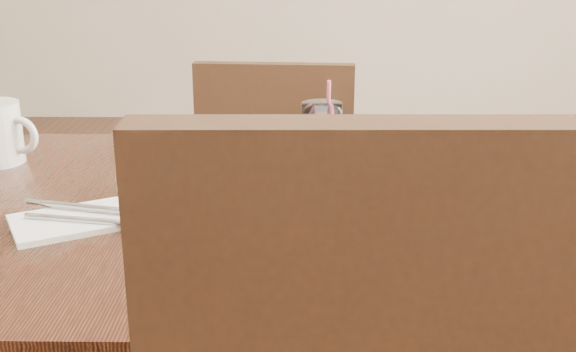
{
  "coord_description": "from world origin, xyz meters",
  "views": [
    {
      "loc": [
        0.03,
        -1.05,
        1.15
      ],
      "look_at": [
        0.02,
        -0.07,
        0.82
      ],
      "focal_mm": 45.0,
      "sensor_mm": 36.0,
      "label": 1
    }
  ],
  "objects_px": {
    "fries_plate": "(288,215)",
    "loaded_fries": "(288,182)",
    "table": "(275,250)",
    "chair_far": "(278,193)",
    "water_glass": "(321,140)"
  },
  "relations": [
    {
      "from": "table",
      "to": "chair_far",
      "type": "relative_size",
      "value": 1.41
    },
    {
      "from": "table",
      "to": "fries_plate",
      "type": "relative_size",
      "value": 3.44
    },
    {
      "from": "table",
      "to": "water_glass",
      "type": "height_order",
      "value": "water_glass"
    },
    {
      "from": "table",
      "to": "loaded_fries",
      "type": "relative_size",
      "value": 4.63
    },
    {
      "from": "fries_plate",
      "to": "loaded_fries",
      "type": "xyz_separation_m",
      "value": [
        0.0,
        0.0,
        0.05
      ]
    },
    {
      "from": "table",
      "to": "water_glass",
      "type": "distance_m",
      "value": 0.24
    },
    {
      "from": "loaded_fries",
      "to": "water_glass",
      "type": "xyz_separation_m",
      "value": [
        0.06,
        0.26,
        -0.01
      ]
    },
    {
      "from": "loaded_fries",
      "to": "water_glass",
      "type": "bearing_deg",
      "value": 77.69
    },
    {
      "from": "table",
      "to": "chair_far",
      "type": "bearing_deg",
      "value": 91.21
    },
    {
      "from": "chair_far",
      "to": "loaded_fries",
      "type": "distance_m",
      "value": 0.91
    },
    {
      "from": "fries_plate",
      "to": "water_glass",
      "type": "height_order",
      "value": "water_glass"
    },
    {
      "from": "chair_far",
      "to": "water_glass",
      "type": "xyz_separation_m",
      "value": [
        0.09,
        -0.59,
        0.32
      ]
    },
    {
      "from": "chair_far",
      "to": "loaded_fries",
      "type": "xyz_separation_m",
      "value": [
        0.04,
        -0.85,
        0.33
      ]
    },
    {
      "from": "table",
      "to": "loaded_fries",
      "type": "bearing_deg",
      "value": -72.87
    },
    {
      "from": "loaded_fries",
      "to": "fries_plate",
      "type": "bearing_deg",
      "value": 0.0
    }
  ]
}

